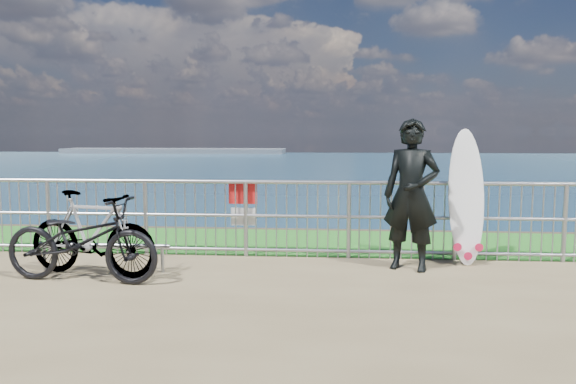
# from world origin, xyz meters

# --- Properties ---
(grass_strip) EXTENTS (120.00, 120.00, 0.00)m
(grass_strip) POSITION_xyz_m (0.00, 2.70, 0.01)
(grass_strip) COLOR #1F711F
(grass_strip) RESTS_ON ground
(seascape) EXTENTS (260.00, 260.00, 5.00)m
(seascape) POSITION_xyz_m (-43.75, 147.49, -4.03)
(seascape) COLOR brown
(seascape) RESTS_ON ground
(railing) EXTENTS (10.06, 0.10, 1.13)m
(railing) POSITION_xyz_m (0.01, 1.60, 0.58)
(railing) COLOR #989BA0
(railing) RESTS_ON ground
(surfer) EXTENTS (0.85, 0.70, 2.00)m
(surfer) POSITION_xyz_m (1.80, 0.99, 1.00)
(surfer) COLOR black
(surfer) RESTS_ON ground
(surfboard) EXTENTS (0.51, 0.45, 1.88)m
(surfboard) POSITION_xyz_m (2.61, 1.43, 0.87)
(surfboard) COLOR white
(surfboard) RESTS_ON ground
(bicycle_near) EXTENTS (2.03, 0.88, 1.04)m
(bicycle_near) POSITION_xyz_m (-2.27, 0.04, 0.52)
(bicycle_near) COLOR black
(bicycle_near) RESTS_ON ground
(bicycle_far) EXTENTS (1.87, 0.85, 1.09)m
(bicycle_far) POSITION_xyz_m (-2.27, 0.35, 0.54)
(bicycle_far) COLOR black
(bicycle_far) RESTS_ON ground
(bike_rack) EXTENTS (1.80, 0.05, 0.37)m
(bike_rack) POSITION_xyz_m (-2.23, 0.56, 0.31)
(bike_rack) COLOR #989BA0
(bike_rack) RESTS_ON ground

